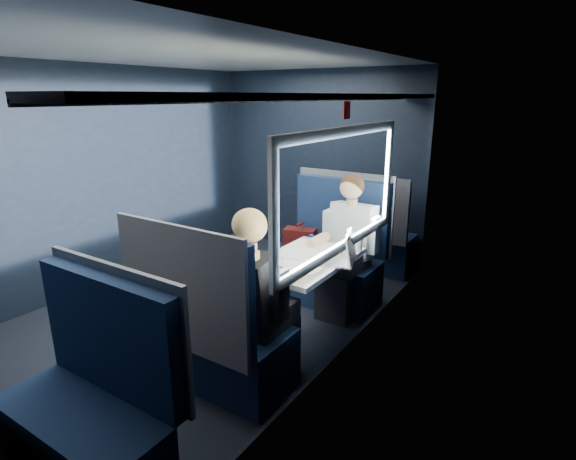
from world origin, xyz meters
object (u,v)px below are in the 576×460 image
Objects in this scene: table at (302,267)px; seat_bay_near at (330,259)px; woman at (256,292)px; bottle_small at (348,245)px; man at (347,239)px; laptop at (343,254)px; cup at (358,244)px; seat_bay_far at (213,334)px; seat_row_back at (93,411)px; seat_row_front at (368,237)px.

seat_bay_near is at bearing 102.66° from table.
bottle_small is at bearing 76.11° from woman.
seat_bay_near is at bearing 146.48° from man.
seat_bay_near is 1.03m from laptop.
bottle_small reaches higher than cup.
seat_bay_far is 0.92m from seat_row_back.
table is at bearing -143.19° from bottle_small.
seat_bay_near reaches higher than seat_row_front.
bottle_small is at bearing 76.63° from seat_row_back.
laptop is at bearing -56.79° from seat_bay_near.
seat_row_back is 2.29m from cup.
seat_bay_near is at bearing 90.45° from seat_bay_far.
seat_bay_near is 3.20× the size of laptop.
seat_bay_near is at bearing 137.05° from cup.
table is 1.82m from seat_row_back.
laptop is (0.51, -1.72, 0.40)m from seat_row_front.
table is 0.41m from bottle_small.
seat_row_back is at bearing -102.93° from woman.
seat_row_back reaches higher than bottle_small.
man is 1.41m from woman.
seat_bay_far is 12.71× the size of cup.
seat_row_front reaches higher than cup.
table is at bearing 78.22° from seat_bay_far.
seat_row_back is 2.53m from man.
seat_bay_near reaches higher than seat_row_back.
laptop is 3.98× the size of cup.
cup is (0.48, -1.38, 0.38)m from seat_row_front.
seat_bay_near is 1.09× the size of seat_row_back.
table is at bearing -166.55° from laptop.
table is 0.79× the size of seat_bay_near.
table is 2.54× the size of laptop.
seat_row_back is (0.00, -3.59, 0.00)m from seat_row_front.
seat_bay_near is 1.75m from seat_bay_far.
seat_row_front is 1.70m from bottle_small.
seat_bay_far reaches higher than bottle_small.
seat_row_front is at bearing 102.83° from man.
table is at bearing 95.45° from woman.
woman reaches higher than seat_row_back.
man and woman have the same top height.
man is at bearing 128.91° from cup.
seat_row_back is at bearing -103.37° from bottle_small.
seat_bay_near is 0.95× the size of man.
bottle_small is (0.23, 0.93, 0.11)m from woman.
man is 3.35× the size of laptop.
woman is at bearing -84.55° from table.
seat_row_back is at bearing -102.25° from cup.
seat_bay_near is 2.67m from seat_row_back.
seat_row_back is 11.70× the size of cup.
seat_row_back is 0.88× the size of man.
seat_bay_near is at bearing -90.85° from seat_row_front.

